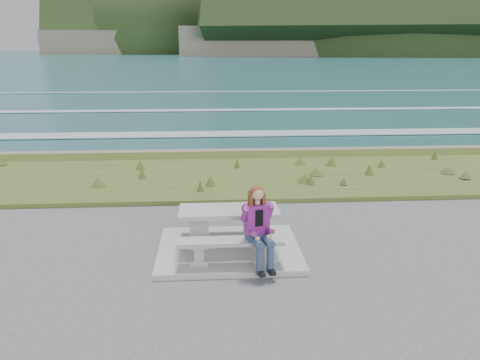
% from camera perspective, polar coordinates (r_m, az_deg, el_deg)
% --- Properties ---
extents(concrete_slab, '(2.60, 2.10, 0.10)m').
position_cam_1_polar(concrete_slab, '(8.78, -1.35, -8.48)').
color(concrete_slab, '#9A9A95').
rests_on(concrete_slab, ground).
extents(picnic_table, '(1.80, 0.75, 0.75)m').
position_cam_1_polar(picnic_table, '(8.54, -1.38, -4.60)').
color(picnic_table, '#9A9A95').
rests_on(picnic_table, concrete_slab).
extents(bench_landward, '(1.80, 0.35, 0.45)m').
position_cam_1_polar(bench_landward, '(7.98, -1.15, -7.93)').
color(bench_landward, '#9A9A95').
rests_on(bench_landward, concrete_slab).
extents(bench_seaward, '(1.80, 0.35, 0.45)m').
position_cam_1_polar(bench_seaward, '(9.28, -1.55, -4.44)').
color(bench_seaward, '#9A9A95').
rests_on(bench_seaward, concrete_slab).
extents(grass_verge, '(160.00, 4.50, 0.22)m').
position_cam_1_polar(grass_verge, '(13.51, -2.26, 0.09)').
color(grass_verge, '#394C1C').
rests_on(grass_verge, ground).
extents(shore_drop, '(160.00, 0.80, 2.20)m').
position_cam_1_polar(shore_drop, '(16.31, -2.54, 2.86)').
color(shore_drop, '#6D6252').
rests_on(shore_drop, ground).
extents(ocean, '(1600.00, 1600.00, 0.09)m').
position_cam_1_polar(ocean, '(33.53, -3.18, 6.56)').
color(ocean, '#21595F').
rests_on(ocean, ground).
extents(headland_range, '(729.83, 363.95, 188.14)m').
position_cam_1_polar(headland_range, '(448.95, 22.24, 15.54)').
color(headland_range, '#6D6252').
rests_on(headland_range, ground).
extents(seated_woman, '(0.54, 0.74, 1.38)m').
position_cam_1_polar(seated_woman, '(7.83, 2.42, -7.15)').
color(seated_woman, navy).
rests_on(seated_woman, concrete_slab).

